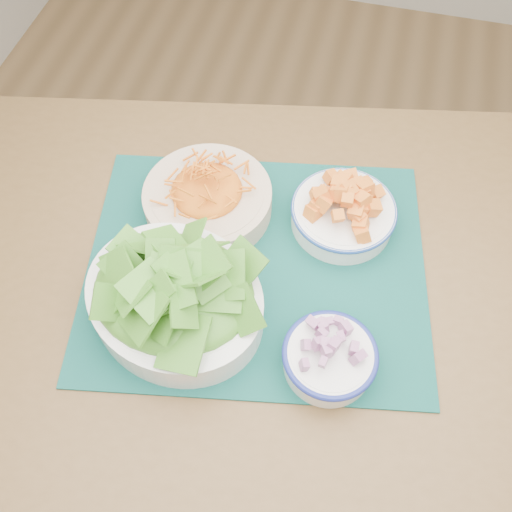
% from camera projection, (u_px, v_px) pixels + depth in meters
% --- Properties ---
extents(ground, '(4.00, 4.00, 0.00)m').
position_uv_depth(ground, '(396.00, 487.00, 1.46)').
color(ground, '#A88151').
rests_on(ground, ground).
extents(table, '(1.39, 1.07, 0.75)m').
position_uv_depth(table, '(281.00, 316.00, 0.99)').
color(table, brown).
rests_on(table, ground).
extents(placemat, '(0.62, 0.54, 0.00)m').
position_uv_depth(placemat, '(256.00, 266.00, 0.93)').
color(placemat, '#07312D').
rests_on(placemat, table).
extents(carrot_bowl, '(0.25, 0.25, 0.09)m').
position_uv_depth(carrot_bowl, '(207.00, 195.00, 0.96)').
color(carrot_bowl, beige).
rests_on(carrot_bowl, placemat).
extents(squash_bowl, '(0.21, 0.21, 0.09)m').
position_uv_depth(squash_bowl, '(344.00, 208.00, 0.94)').
color(squash_bowl, white).
rests_on(squash_bowl, placemat).
extents(lettuce_bowl, '(0.35, 0.32, 0.13)m').
position_uv_depth(lettuce_bowl, '(174.00, 292.00, 0.83)').
color(lettuce_bowl, white).
rests_on(lettuce_bowl, placemat).
extents(onion_bowl, '(0.17, 0.17, 0.07)m').
position_uv_depth(onion_bowl, '(330.00, 356.00, 0.81)').
color(onion_bowl, white).
rests_on(onion_bowl, placemat).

